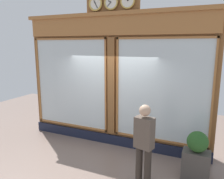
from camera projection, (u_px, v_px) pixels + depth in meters
shop_facade at (114, 80)px, 6.19m from camera, size 5.42×0.42×4.14m
pedestrian at (144, 142)px, 4.36m from camera, size 0.40×0.31×1.69m
planter_box at (196, 165)px, 4.73m from camera, size 0.56×0.36×0.61m
planter_shrub at (198, 142)px, 4.62m from camera, size 0.44×0.44×0.44m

